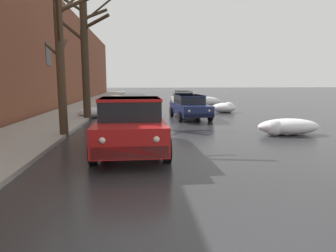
{
  "coord_description": "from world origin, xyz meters",
  "views": [
    {
      "loc": [
        -1.62,
        -2.8,
        2.25
      ],
      "look_at": [
        -0.75,
        6.29,
        0.87
      ],
      "focal_mm": 32.0,
      "sensor_mm": 36.0,
      "label": 1
    }
  ],
  "objects_px": {
    "bare_tree_second_along_sidewalk": "(63,58)",
    "bare_tree_mid_block": "(85,51)",
    "pickup_truck_red_approaching_near_lane": "(131,124)",
    "sedan_white_parked_kerbside_mid": "(183,99)",
    "sedan_darkblue_parked_kerbside_close": "(190,106)"
  },
  "relations": [
    {
      "from": "bare_tree_second_along_sidewalk",
      "to": "bare_tree_mid_block",
      "type": "height_order",
      "value": "bare_tree_mid_block"
    },
    {
      "from": "pickup_truck_red_approaching_near_lane",
      "to": "sedan_white_parked_kerbside_mid",
      "type": "relative_size",
      "value": 1.2
    },
    {
      "from": "bare_tree_second_along_sidewalk",
      "to": "pickup_truck_red_approaching_near_lane",
      "type": "bearing_deg",
      "value": -44.62
    },
    {
      "from": "pickup_truck_red_approaching_near_lane",
      "to": "sedan_darkblue_parked_kerbside_close",
      "type": "relative_size",
      "value": 1.26
    },
    {
      "from": "bare_tree_second_along_sidewalk",
      "to": "sedan_darkblue_parked_kerbside_close",
      "type": "height_order",
      "value": "bare_tree_second_along_sidewalk"
    },
    {
      "from": "bare_tree_mid_block",
      "to": "sedan_white_parked_kerbside_mid",
      "type": "distance_m",
      "value": 9.87
    },
    {
      "from": "bare_tree_second_along_sidewalk",
      "to": "pickup_truck_red_approaching_near_lane",
      "type": "xyz_separation_m",
      "value": [
        2.66,
        -2.62,
        -2.24
      ]
    },
    {
      "from": "bare_tree_second_along_sidewalk",
      "to": "pickup_truck_red_approaching_near_lane",
      "type": "relative_size",
      "value": 1.15
    },
    {
      "from": "bare_tree_second_along_sidewalk",
      "to": "bare_tree_mid_block",
      "type": "bearing_deg",
      "value": 90.86
    },
    {
      "from": "bare_tree_second_along_sidewalk",
      "to": "bare_tree_mid_block",
      "type": "xyz_separation_m",
      "value": [
        -0.08,
        5.46,
        0.81
      ]
    },
    {
      "from": "bare_tree_mid_block",
      "to": "pickup_truck_red_approaching_near_lane",
      "type": "distance_m",
      "value": 9.06
    },
    {
      "from": "bare_tree_mid_block",
      "to": "pickup_truck_red_approaching_near_lane",
      "type": "relative_size",
      "value": 1.35
    },
    {
      "from": "pickup_truck_red_approaching_near_lane",
      "to": "sedan_darkblue_parked_kerbside_close",
      "type": "distance_m",
      "value": 8.75
    },
    {
      "from": "bare_tree_second_along_sidewalk",
      "to": "sedan_white_parked_kerbside_mid",
      "type": "bearing_deg",
      "value": 61.83
    },
    {
      "from": "sedan_darkblue_parked_kerbside_close",
      "to": "bare_tree_second_along_sidewalk",
      "type": "bearing_deg",
      "value": -137.24
    }
  ]
}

